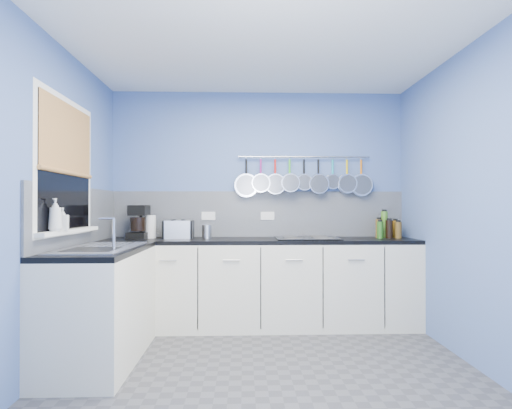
{
  "coord_description": "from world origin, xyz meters",
  "views": [
    {
      "loc": [
        -0.16,
        -2.9,
        1.22
      ],
      "look_at": [
        -0.05,
        0.75,
        1.25
      ],
      "focal_mm": 27.89,
      "sensor_mm": 36.0,
      "label": 1
    }
  ],
  "objects": [
    {
      "name": "cabinet_run_back",
      "position": [
        0.0,
        1.2,
        0.43
      ],
      "size": [
        3.2,
        0.6,
        0.86
      ],
      "primitive_type": "cube",
      "color": "silver",
      "rests_on": "ground"
    },
    {
      "name": "wall_back",
      "position": [
        0.0,
        1.51,
        1.25
      ],
      "size": [
        3.2,
        0.02,
        2.5
      ],
      "primitive_type": "cube",
      "color": "#4C68A6",
      "rests_on": "ground"
    },
    {
      "name": "socket_left",
      "position": [
        -0.55,
        1.48,
        1.13
      ],
      "size": [
        0.15,
        0.01,
        0.09
      ],
      "primitive_type": "cube",
      "color": "white",
      "rests_on": "backsplash_back"
    },
    {
      "name": "window_glass",
      "position": [
        -1.57,
        0.3,
        1.55
      ],
      "size": [
        0.01,
        0.9,
        1.0
      ],
      "primitive_type": "cube",
      "color": "black",
      "rests_on": "wall_left"
    },
    {
      "name": "bamboo_blind",
      "position": [
        -1.56,
        0.3,
        1.77
      ],
      "size": [
        0.01,
        0.9,
        0.55
      ],
      "primitive_type": "cube",
      "color": "tan",
      "rests_on": "wall_left"
    },
    {
      "name": "socket_right",
      "position": [
        0.1,
        1.48,
        1.13
      ],
      "size": [
        0.15,
        0.01,
        0.09
      ],
      "primitive_type": "cube",
      "color": "white",
      "rests_on": "backsplash_back"
    },
    {
      "name": "condiment_2",
      "position": [
        1.28,
        1.3,
        1.0
      ],
      "size": [
        0.07,
        0.07,
        0.2
      ],
      "primitive_type": "cylinder",
      "color": "brown",
      "rests_on": "worktop_back"
    },
    {
      "name": "worktop_back",
      "position": [
        0.0,
        1.2,
        0.88
      ],
      "size": [
        3.2,
        0.6,
        0.04
      ],
      "primitive_type": "cube",
      "color": "black",
      "rests_on": "cabinet_run_back"
    },
    {
      "name": "pan_0",
      "position": [
        -0.13,
        1.44,
        1.56
      ],
      "size": [
        0.25,
        0.05,
        0.44
      ],
      "primitive_type": null,
      "color": "silver",
      "rests_on": "pot_rail"
    },
    {
      "name": "mixer_tap",
      "position": [
        -1.14,
        0.12,
        1.03
      ],
      "size": [
        0.12,
        0.08,
        0.26
      ],
      "primitive_type": null,
      "color": "silver",
      "rests_on": "worktop_left"
    },
    {
      "name": "backsplash_back",
      "position": [
        0.0,
        1.49,
        1.15
      ],
      "size": [
        3.2,
        0.02,
        0.5
      ],
      "primitive_type": "cube",
      "color": "gray",
      "rests_on": "wall_back"
    },
    {
      "name": "toaster",
      "position": [
        -0.84,
        1.27,
        0.99
      ],
      "size": [
        0.31,
        0.21,
        0.19
      ],
      "primitive_type": "cube",
      "rotation": [
        0.0,
        0.0,
        0.16
      ],
      "color": "silver",
      "rests_on": "worktop_back"
    },
    {
      "name": "condiment_4",
      "position": [
        1.36,
        1.21,
        0.99
      ],
      "size": [
        0.07,
        0.07,
        0.19
      ],
      "primitive_type": "cylinder",
      "color": "black",
      "rests_on": "worktop_back"
    },
    {
      "name": "coffee_maker",
      "position": [
        -1.25,
        1.26,
        1.07
      ],
      "size": [
        0.21,
        0.23,
        0.35
      ],
      "primitive_type": null,
      "rotation": [
        0.0,
        0.0,
        -0.09
      ],
      "color": "black",
      "rests_on": "worktop_back"
    },
    {
      "name": "cabinet_run_left",
      "position": [
        -1.3,
        0.3,
        0.43
      ],
      "size": [
        0.6,
        1.2,
        0.86
      ],
      "primitive_type": "cube",
      "color": "silver",
      "rests_on": "ground"
    },
    {
      "name": "paper_towel",
      "position": [
        -1.14,
        1.3,
        1.02
      ],
      "size": [
        0.11,
        0.11,
        0.24
      ],
      "primitive_type": "cylinder",
      "rotation": [
        0.0,
        0.0,
        -0.03
      ],
      "color": "white",
      "rests_on": "worktop_back"
    },
    {
      "name": "hob",
      "position": [
        0.49,
        1.21,
        0.91
      ],
      "size": [
        0.64,
        0.56,
        0.01
      ],
      "primitive_type": "cube",
      "color": "black",
      "rests_on": "worktop_back"
    },
    {
      "name": "condiment_5",
      "position": [
        1.26,
        1.21,
        0.99
      ],
      "size": [
        0.06,
        0.06,
        0.17
      ],
      "primitive_type": "cylinder",
      "color": "#265919",
      "rests_on": "worktop_back"
    },
    {
      "name": "pan_1",
      "position": [
        0.02,
        1.44,
        1.58
      ],
      "size": [
        0.21,
        0.09,
        0.4
      ],
      "primitive_type": null,
      "color": "silver",
      "rests_on": "pot_rail"
    },
    {
      "name": "pan_7",
      "position": [
        0.98,
        1.44,
        1.58
      ],
      "size": [
        0.21,
        0.06,
        0.4
      ],
      "primitive_type": null,
      "color": "silver",
      "rests_on": "pot_rail"
    },
    {
      "name": "pot_rail",
      "position": [
        0.5,
        1.45,
        1.78
      ],
      "size": [
        1.45,
        0.02,
        0.02
      ],
      "primitive_type": "cylinder",
      "rotation": [
        0.0,
        1.57,
        0.0
      ],
      "color": "silver",
      "rests_on": "wall_back"
    },
    {
      "name": "ceiling",
      "position": [
        0.0,
        0.0,
        2.51
      ],
      "size": [
        3.2,
        3.0,
        0.02
      ],
      "primitive_type": "cube",
      "color": "white",
      "rests_on": "ground"
    },
    {
      "name": "sink_unit",
      "position": [
        -1.3,
        0.3,
        0.9
      ],
      "size": [
        0.5,
        0.95,
        0.01
      ],
      "primitive_type": "cube",
      "color": "silver",
      "rests_on": "worktop_left"
    },
    {
      "name": "window_sill",
      "position": [
        -1.55,
        0.3,
        1.04
      ],
      "size": [
        0.1,
        0.98,
        0.03
      ],
      "primitive_type": "cube",
      "color": "white",
      "rests_on": "wall_left"
    },
    {
      "name": "wall_front",
      "position": [
        0.0,
        -1.51,
        1.25
      ],
      "size": [
        3.2,
        0.02,
        2.5
      ],
      "primitive_type": "cube",
      "color": "#4C68A6",
      "rests_on": "ground"
    },
    {
      "name": "pan_8",
      "position": [
        1.14,
        1.44,
        1.57
      ],
      "size": [
        0.24,
        0.06,
        0.43
      ],
      "primitive_type": null,
      "color": "silver",
      "rests_on": "pot_rail"
    },
    {
      "name": "window_frame",
      "position": [
        -1.58,
        0.3,
        1.55
      ],
      "size": [
        0.01,
        1.0,
        1.1
      ],
      "primitive_type": "cube",
      "color": "white",
      "rests_on": "wall_left"
    },
    {
      "name": "condiment_0",
      "position": [
        1.46,
        1.31,
        0.99
      ],
      "size": [
        0.07,
        0.07,
        0.18
      ],
      "primitive_type": "cylinder",
      "color": "#8C5914",
      "rests_on": "worktop_back"
    },
    {
      "name": "canister",
      "position": [
        -0.55,
        1.27,
        0.97
      ],
      "size": [
        0.12,
        0.12,
        0.14
      ],
      "primitive_type": "cylinder",
      "rotation": [
        0.0,
        0.0,
        0.22
      ],
      "color": "silver",
      "rests_on": "worktop_back"
    },
    {
      "name": "soap_bottle_b",
      "position": [
        -1.53,
        0.14,
        1.14
      ],
      "size": [
        0.09,
        0.09,
        0.17
      ],
      "primitive_type": "imported",
      "rotation": [
        0.0,
        0.0,
        0.23
      ],
      "color": "white",
      "rests_on": "window_sill"
    },
    {
      "name": "condiment_3",
      "position": [
        1.46,
        1.22,
        0.99
      ],
      "size": [
        0.07,
        0.07,
        0.17
      ],
      "primitive_type": "cylinder",
      "color": "brown",
      "rests_on": "worktop_back"
    },
    {
      "name": "worktop_left",
      "position": [
        -1.3,
        0.3,
        0.88
      ],
      "size": [
        0.6,
        1.2,
        0.04
      ],
      "primitive_type": "cube",
      "color": "black",
      "rests_on": "cabinet_run_left"
    },
    {
      "name": "pan_6",
      "position": [
        0.82,
        1.44,
        1.6
      ],
      "size": [
        0.16,
        0.05,
        0.35
      ],
      "primitive_type": null,
      "color": "silver",
      "rests_on": "pot_rail"
    },
    {
      "name": "wall_right",
      "position": [
        1.61,
        0.0,
        1.25
      ],
      "size": [
        0.02,
        3.0,
        2.5
      ],
      "primitive_type": "cube",
      "color": "#4C68A6",
      "rests_on": "ground"
    },
    {
      "name": "condiment_1",
      "position": [
        1.34,
        1.3,
        1.04
      ],
      "size": [
        0.07,
        0.07,
        0.28
      ],
      "primitive_type": "cylinder",
      "color": "#3F721E",
      "rests_on": "worktop_back"
    },
    {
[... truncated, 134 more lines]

